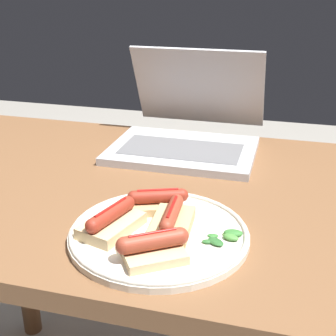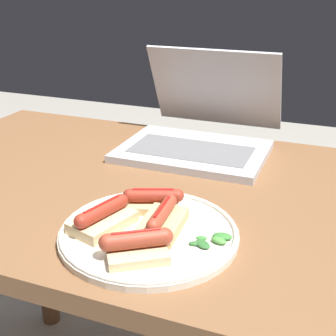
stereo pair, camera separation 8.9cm
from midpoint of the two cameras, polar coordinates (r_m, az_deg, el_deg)
name	(u,v)px [view 1 (the left image)]	position (r m, az deg, el deg)	size (l,w,h in m)	color
desk	(139,229)	(1.02, -6.12, -7.52)	(1.16, 0.73, 0.74)	brown
laptop	(187,131)	(1.16, 0.19, 4.51)	(0.34, 0.35, 0.23)	#B7B7BC
plate	(159,233)	(0.78, -4.43, -8.03)	(0.30, 0.30, 0.02)	silver
sausage_toast_left	(172,220)	(0.77, -2.85, -6.50)	(0.07, 0.11, 0.05)	tan
sausage_toast_middle	(111,221)	(0.78, -10.21, -6.50)	(0.10, 0.12, 0.05)	#D6B784
sausage_toast_right	(153,247)	(0.70, -5.53, -9.63)	(0.12, 0.11, 0.04)	#D6B784
sausage_toast_extra	(158,201)	(0.84, -4.30, -4.08)	(0.10, 0.09, 0.04)	tan
salad_pile	(226,237)	(0.75, 3.67, -8.46)	(0.06, 0.06, 0.01)	#387A33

